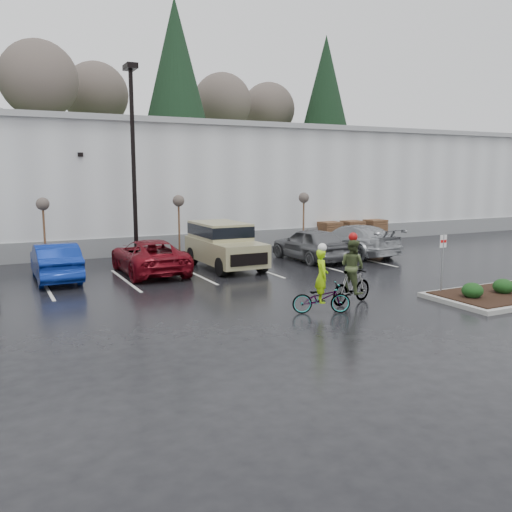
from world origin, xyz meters
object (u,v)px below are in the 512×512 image
car_blue (55,262)px  car_grey (310,244)px  pallet_stack_c (375,230)px  car_far_silver (352,240)px  sapling_mid (179,204)px  suv_tan (225,246)px  sapling_west (43,208)px  cyclist_hivis (321,292)px  car_red (149,256)px  lamppost (133,143)px  pallet_stack_a (329,233)px  fire_lane_sign (443,257)px  cyclist_olive (352,278)px  pallet_stack_b (352,231)px  sapling_east (304,201)px

car_blue → car_grey: size_ratio=0.96×
pallet_stack_c → car_far_silver: size_ratio=0.24×
sapling_mid → suv_tan: sapling_mid is taller
sapling_west → cyclist_hivis: (6.71, -12.89, -2.05)m
car_red → sapling_mid: bearing=-124.2°
lamppost → sapling_mid: 4.00m
pallet_stack_a → fire_lane_sign: size_ratio=0.61×
suv_tan → pallet_stack_c: bearing=21.9°
cyclist_hivis → cyclist_olive: (1.60, 0.61, 0.18)m
sapling_mid → car_grey: size_ratio=0.66×
car_blue → car_red: 3.80m
suv_tan → pallet_stack_b: bearing=25.1°
sapling_west → pallet_stack_b: sapling_west is taller
sapling_east → fire_lane_sign: 13.06m
car_far_silver → pallet_stack_c: bearing=-145.5°
fire_lane_sign → car_grey: bearing=89.5°
pallet_stack_c → car_blue: 20.52m
pallet_stack_b → cyclist_olive: bearing=-126.7°
pallet_stack_a → cyclist_olive: (-8.19, -13.28, 0.19)m
fire_lane_sign → cyclist_olive: bearing=171.6°
car_far_silver → cyclist_hivis: bearing=41.8°
car_red → suv_tan: 3.49m
suv_tan → cyclist_hivis: (-0.57, -8.77, -0.35)m
pallet_stack_c → car_grey: car_grey is taller
fire_lane_sign → car_blue: fire_lane_sign is taller
sapling_west → car_grey: sapling_west is taller
car_red → suv_tan: bearing=176.4°
cyclist_hivis → lamppost: bearing=35.4°
fire_lane_sign → lamppost: bearing=123.5°
sapling_east → cyclist_hivis: (-7.29, -12.89, -2.05)m
sapling_east → car_grey: bearing=-117.6°
car_blue → cyclist_olive: 11.96m
sapling_east → car_grey: 4.96m
pallet_stack_a → pallet_stack_c: size_ratio=1.00×
sapling_east → fire_lane_sign: bearing=-99.8°
sapling_mid → car_blue: (-6.48, -3.67, -1.97)m
sapling_mid → pallet_stack_b: 11.92m
car_red → cyclist_hivis: bearing=108.4°
suv_tan → car_red: bearing=175.8°
pallet_stack_c → pallet_stack_a: bearing=180.0°
fire_lane_sign → car_blue: (-11.78, 9.13, -0.64)m
sapling_mid → cyclist_olive: size_ratio=1.34×
sapling_mid → fire_lane_sign: 13.92m
pallet_stack_a → fire_lane_sign: 14.60m
sapling_east → pallet_stack_a: bearing=21.8°
sapling_east → pallet_stack_b: size_ratio=2.37×
car_red → suv_tan: size_ratio=1.04×
fire_lane_sign → car_far_silver: size_ratio=0.39×
pallet_stack_c → sapling_east: bearing=-170.5°
car_red → pallet_stack_a: bearing=-158.4°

